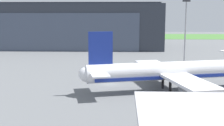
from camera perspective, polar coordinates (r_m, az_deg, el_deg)
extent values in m
plane|color=slate|center=(69.80, -0.65, -4.10)|extent=(440.00, 440.00, 0.00)
cube|color=#497E38|center=(227.71, 1.51, 5.24)|extent=(440.00, 56.00, 0.08)
cube|color=#2D333D|center=(153.60, -8.53, 7.16)|extent=(93.68, 41.55, 21.38)
cube|color=#424C60|center=(133.23, -10.21, 5.88)|extent=(71.20, 0.30, 17.10)
cube|color=#2D333D|center=(153.61, -8.63, 11.37)|extent=(93.68, 9.97, 1.20)
cylinder|color=white|center=(64.30, 11.85, -1.43)|extent=(37.50, 13.27, 3.87)
sphere|color=white|center=(59.26, -5.09, -2.18)|extent=(3.02, 3.02, 3.02)
cube|color=navy|center=(64.51, 11.82, -2.36)|extent=(34.59, 12.54, 0.68)
cube|color=navy|center=(58.89, -2.24, 2.93)|extent=(4.85, 1.62, 6.59)
cube|color=white|center=(56.68, -2.45, -2.28)|extent=(4.65, 6.10, 0.28)
cube|color=white|center=(62.33, -3.36, -1.22)|extent=(4.65, 6.10, 0.28)
cube|color=white|center=(56.42, 14.70, -3.54)|extent=(9.68, 16.25, 0.56)
cube|color=white|center=(72.00, 8.49, -0.59)|extent=(9.68, 16.25, 0.56)
cylinder|color=gray|center=(58.14, 14.81, -4.55)|extent=(4.10, 2.99, 2.13)
cylinder|color=gray|center=(71.41, 9.41, -1.81)|extent=(4.10, 2.99, 2.13)
cylinder|color=black|center=(62.56, 11.24, -4.69)|extent=(0.56, 0.56, 2.49)
cylinder|color=black|center=(66.20, 9.84, -3.88)|extent=(0.56, 0.56, 2.49)
cylinder|color=#99999E|center=(97.17, 14.04, 5.48)|extent=(0.44, 0.44, 20.35)
cube|color=#333338|center=(97.09, 14.29, 11.72)|extent=(2.40, 0.50, 0.80)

